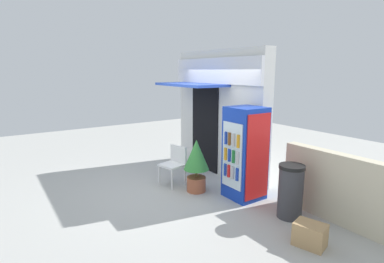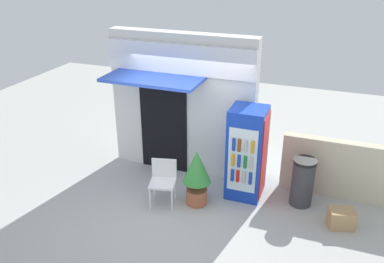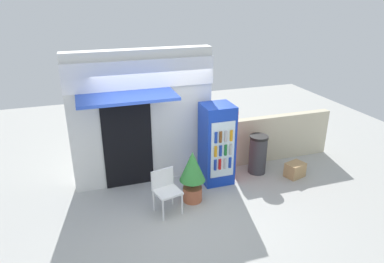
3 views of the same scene
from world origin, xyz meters
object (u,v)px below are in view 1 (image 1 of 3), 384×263
object	(u,v)px
trash_bin	(290,191)
cardboard_box	(310,235)
potted_plant_near_shop	(196,161)
plastic_chair	(174,162)
drink_cooler	(245,153)

from	to	relation	value
trash_bin	cardboard_box	xyz separation A→B (m)	(0.74, -0.47, -0.30)
potted_plant_near_shop	trash_bin	xyz separation A→B (m)	(1.84, 0.67, -0.18)
plastic_chair	drink_cooler	bearing A→B (deg)	29.42
drink_cooler	trash_bin	distance (m)	1.15
drink_cooler	cardboard_box	xyz separation A→B (m)	(1.80, -0.41, -0.73)
potted_plant_near_shop	cardboard_box	world-z (taller)	potted_plant_near_shop
plastic_chair	potted_plant_near_shop	xyz separation A→B (m)	(0.60, 0.17, 0.14)
drink_cooler	plastic_chair	xyz separation A→B (m)	(-1.38, -0.78, -0.40)
potted_plant_near_shop	drink_cooler	bearing A→B (deg)	38.21
plastic_chair	potted_plant_near_shop	world-z (taller)	potted_plant_near_shop
drink_cooler	cardboard_box	bearing A→B (deg)	-12.87
potted_plant_near_shop	trash_bin	world-z (taller)	potted_plant_near_shop
drink_cooler	potted_plant_near_shop	distance (m)	1.02
potted_plant_near_shop	trash_bin	bearing A→B (deg)	20.01
drink_cooler	potted_plant_near_shop	world-z (taller)	drink_cooler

